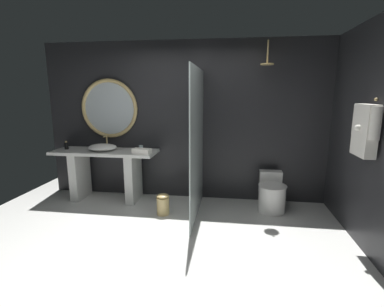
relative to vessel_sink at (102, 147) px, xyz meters
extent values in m
plane|color=silver|center=(1.32, -1.52, -0.90)|extent=(5.76, 5.76, 0.00)
cube|color=#232326|center=(1.32, 0.38, 0.40)|extent=(4.80, 0.10, 2.60)
cube|color=#232326|center=(3.67, -0.76, 0.40)|extent=(0.10, 2.47, 2.60)
cube|color=silver|center=(0.03, 0.02, -0.08)|extent=(1.71, 0.58, 0.05)
cube|color=silver|center=(-0.45, 0.02, -0.50)|extent=(0.14, 0.49, 0.79)
cube|color=silver|center=(0.50, 0.02, -0.50)|extent=(0.14, 0.49, 0.79)
ellipsoid|color=white|center=(0.00, 0.00, 0.00)|extent=(0.47, 0.39, 0.11)
cylinder|color=tan|center=(0.00, 0.18, 0.06)|extent=(0.02, 0.02, 0.23)
cylinder|color=tan|center=(0.00, 0.12, 0.16)|extent=(0.02, 0.12, 0.02)
cylinder|color=silver|center=(0.63, 0.06, -0.01)|extent=(0.07, 0.07, 0.09)
cylinder|color=black|center=(-0.66, 0.03, 0.00)|extent=(0.06, 0.06, 0.12)
cylinder|color=tan|center=(-0.66, 0.03, 0.07)|extent=(0.03, 0.03, 0.02)
torus|color=tan|center=(0.03, 0.29, 0.61)|extent=(0.99, 0.06, 0.99)
cylinder|color=#B2BCC1|center=(0.03, 0.30, 0.61)|extent=(0.89, 0.01, 0.89)
cube|color=silver|center=(1.62, -0.38, 0.16)|extent=(0.02, 1.43, 2.11)
cylinder|color=tan|center=(2.57, -0.01, 1.44)|extent=(0.02, 0.02, 0.32)
cylinder|color=tan|center=(2.57, -0.01, 1.27)|extent=(0.19, 0.19, 0.02)
sphere|color=tan|center=(3.60, -1.04, 0.81)|extent=(0.04, 0.04, 0.04)
cube|color=silver|center=(3.53, -1.04, 0.47)|extent=(0.12, 0.39, 0.57)
cylinder|color=silver|center=(3.53, -1.26, 0.58)|extent=(0.11, 0.11, 0.34)
cylinder|color=silver|center=(3.53, -0.83, 0.58)|extent=(0.11, 0.11, 0.34)
sphere|color=silver|center=(3.46, -1.04, 0.50)|extent=(0.07, 0.07, 0.07)
cylinder|color=white|center=(2.73, -0.14, -0.70)|extent=(0.40, 0.40, 0.41)
ellipsoid|color=white|center=(2.73, -0.14, -0.48)|extent=(0.42, 0.46, 0.02)
cube|color=white|center=(2.73, 0.14, -0.52)|extent=(0.34, 0.17, 0.36)
cylinder|color=tan|center=(1.12, -0.47, -0.77)|extent=(0.19, 0.19, 0.26)
ellipsoid|color=tan|center=(1.12, -0.47, -0.61)|extent=(0.19, 0.19, 0.06)
cube|color=silver|center=(0.72, -0.16, -0.01)|extent=(0.31, 0.19, 0.09)
camera|label=1|loc=(2.11, -4.37, 0.87)|focal=26.85mm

